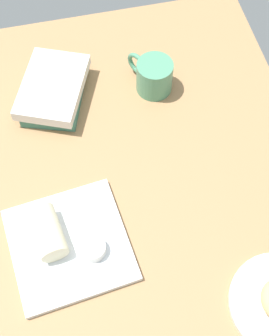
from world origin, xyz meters
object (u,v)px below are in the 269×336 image
book_stack (53,91)px  coffee_mug (153,76)px  sauce_cup (93,248)px  breakfast_wrap (48,232)px  square_plate (69,245)px

book_stack → coffee_mug: coffee_mug is taller
sauce_cup → breakfast_wrap: breakfast_wrap is taller
sauce_cup → coffee_mug: 47.64cm
breakfast_wrap → book_stack: breakfast_wrap is taller
sauce_cup → breakfast_wrap: (-5.03, -8.70, 1.62)cm
sauce_cup → book_stack: (-43.48, -2.23, 0.10)cm
sauce_cup → book_stack: bearing=-177.1°
book_stack → square_plate: bearing=-3.7°
sauce_cup → book_stack: size_ratio=0.22×
square_plate → sauce_cup: 6.01cm
breakfast_wrap → coffee_mug: 48.54cm
coffee_mug → square_plate: bearing=-36.0°
square_plate → coffee_mug: (-38.72, 28.16, 3.75)cm
square_plate → book_stack: (-40.69, 2.60, 2.31)cm
sauce_cup → square_plate: bearing=-120.1°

